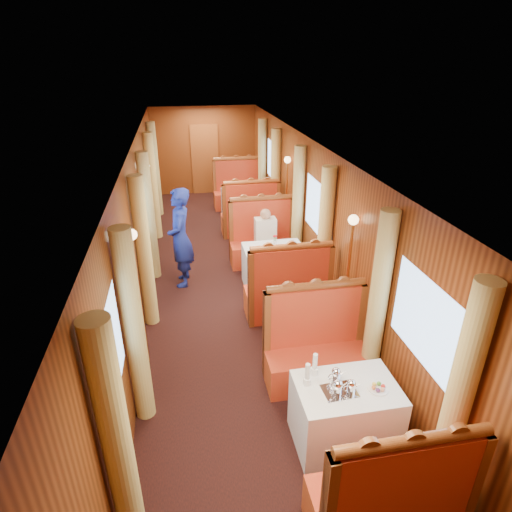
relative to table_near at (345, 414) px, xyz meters
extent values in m
cube|color=brown|center=(-0.75, 9.47, 0.62)|extent=(0.80, 0.04, 2.00)
cube|color=white|center=(0.00, 0.00, 0.00)|extent=(1.05, 0.72, 0.75)
cube|color=#AD1413|center=(0.00, -0.95, -0.15)|extent=(1.30, 0.55, 0.45)
cube|color=#AD1413|center=(0.00, -1.17, 0.48)|extent=(1.30, 0.12, 0.80)
cylinder|color=brown|center=(0.00, -1.17, 0.92)|extent=(1.23, 0.10, 0.10)
cube|color=#AD1413|center=(0.00, 0.95, -0.15)|extent=(1.30, 0.55, 0.45)
cube|color=#AD1413|center=(0.00, 1.17, 0.48)|extent=(1.30, 0.12, 0.80)
cylinder|color=brown|center=(0.00, 1.17, 0.92)|extent=(1.23, 0.10, 0.10)
cube|color=white|center=(0.00, 3.50, 0.00)|extent=(1.05, 0.72, 0.75)
cube|color=#AD1413|center=(0.00, 2.55, -0.15)|extent=(1.30, 0.55, 0.45)
cube|color=#AD1413|center=(0.00, 2.33, 0.48)|extent=(1.30, 0.12, 0.80)
cylinder|color=brown|center=(0.00, 2.33, 0.92)|extent=(1.23, 0.10, 0.10)
cube|color=#AD1413|center=(0.00, 4.45, -0.15)|extent=(1.30, 0.55, 0.45)
cube|color=#AD1413|center=(0.00, 4.67, 0.48)|extent=(1.30, 0.12, 0.80)
cylinder|color=brown|center=(0.00, 4.67, 0.92)|extent=(1.23, 0.10, 0.10)
cube|color=white|center=(0.00, 7.00, 0.00)|extent=(1.05, 0.72, 0.75)
cube|color=#AD1413|center=(0.00, 6.05, -0.15)|extent=(1.30, 0.55, 0.45)
cube|color=#AD1413|center=(0.00, 5.83, 0.48)|extent=(1.30, 0.12, 0.80)
cylinder|color=brown|center=(0.00, 5.83, 0.92)|extent=(1.23, 0.10, 0.10)
cube|color=#AD1413|center=(0.00, 7.95, -0.15)|extent=(1.30, 0.55, 0.45)
cube|color=#AD1413|center=(0.00, 8.16, 0.48)|extent=(1.30, 0.12, 0.80)
cylinder|color=brown|center=(0.00, 8.16, 0.92)|extent=(1.23, 0.10, 0.10)
cube|color=silver|center=(-0.11, -0.05, 0.38)|extent=(0.35, 0.28, 0.01)
cylinder|color=white|center=(0.29, -0.09, 0.38)|extent=(0.20, 0.20, 0.01)
cylinder|color=white|center=(-0.41, 0.11, 0.42)|extent=(0.08, 0.08, 0.08)
cylinder|color=white|center=(-0.41, 0.11, 0.55)|extent=(0.05, 0.05, 0.18)
cylinder|color=white|center=(-0.28, 0.24, 0.42)|extent=(0.08, 0.08, 0.08)
cylinder|color=white|center=(-0.28, 0.24, 0.55)|extent=(0.05, 0.05, 0.18)
cylinder|color=silver|center=(0.01, 3.49, 0.45)|extent=(0.06, 0.06, 0.14)
cylinder|color=silver|center=(-0.03, 6.96, 0.45)|extent=(0.06, 0.06, 0.14)
cylinder|color=tan|center=(-2.13, -0.78, 0.80)|extent=(0.22, 0.22, 2.35)
cylinder|color=tan|center=(-2.13, 0.78, 0.80)|extent=(0.22, 0.22, 2.35)
cylinder|color=tan|center=(0.63, -0.78, 0.80)|extent=(0.22, 0.22, 2.35)
cylinder|color=tan|center=(0.63, 0.78, 0.80)|extent=(0.22, 0.22, 2.35)
cylinder|color=tan|center=(-2.13, 2.72, 0.80)|extent=(0.22, 0.22, 2.35)
cylinder|color=tan|center=(-2.13, 4.28, 0.80)|extent=(0.22, 0.22, 2.35)
cylinder|color=tan|center=(0.63, 2.72, 0.80)|extent=(0.22, 0.22, 2.35)
cylinder|color=tan|center=(0.63, 4.28, 0.80)|extent=(0.22, 0.22, 2.35)
cylinder|color=tan|center=(-2.13, 6.22, 0.80)|extent=(0.22, 0.22, 2.35)
cylinder|color=tan|center=(-2.13, 7.78, 0.80)|extent=(0.22, 0.22, 2.35)
cylinder|color=tan|center=(0.63, 6.22, 0.80)|extent=(0.22, 0.22, 2.35)
cylinder|color=tan|center=(0.63, 7.78, 0.80)|extent=(0.22, 0.22, 2.35)
cylinder|color=#BF8C3F|center=(-2.15, 1.75, 0.55)|extent=(0.04, 0.04, 1.85)
sphere|color=#FFD18C|center=(-2.15, 1.75, 1.50)|extent=(0.14, 0.14, 0.14)
cylinder|color=#BF8C3F|center=(0.65, 1.75, 0.55)|extent=(0.04, 0.04, 1.85)
sphere|color=#FFD18C|center=(0.65, 1.75, 1.50)|extent=(0.14, 0.14, 0.14)
cylinder|color=#BF8C3F|center=(-2.15, 5.25, 0.55)|extent=(0.04, 0.04, 1.85)
sphere|color=#FFD18C|center=(-2.15, 5.25, 1.50)|extent=(0.14, 0.14, 0.14)
cylinder|color=#BF8C3F|center=(0.65, 5.25, 0.55)|extent=(0.04, 0.04, 1.85)
sphere|color=#FFD18C|center=(0.65, 5.25, 1.50)|extent=(0.14, 0.14, 0.14)
imported|color=navy|center=(-1.60, 3.90, 0.52)|extent=(0.46, 0.68, 1.80)
cube|color=beige|center=(0.00, 4.26, 0.38)|extent=(0.40, 0.24, 0.55)
sphere|color=tan|center=(0.00, 4.26, 0.74)|extent=(0.20, 0.20, 0.20)
cube|color=beige|center=(0.00, 4.09, 0.15)|extent=(0.36, 0.30, 0.14)
camera|label=1|loc=(-1.53, -3.15, 3.47)|focal=30.00mm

